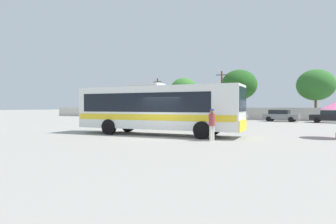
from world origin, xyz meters
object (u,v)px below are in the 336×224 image
object	(u,v)px
utility_pole_near	(158,97)
roadside_tree_midright	(316,85)
parked_car_leftmost_silver	(195,114)
parked_car_third_grey	(281,115)
roadside_tree_midleft	(239,85)
parked_car_rightmost_black	(331,116)
roadside_tree_left	(184,89)
attendant_by_bus_door	(212,123)
parked_car_second_grey	(231,115)
utility_pole_far	(222,94)
coach_bus_white_yellow	(156,107)

from	to	relation	value
utility_pole_near	roadside_tree_midright	distance (m)	25.56
utility_pole_near	parked_car_leftmost_silver	bearing A→B (deg)	-29.96
parked_car_third_grey	roadside_tree_midleft	world-z (taller)	roadside_tree_midleft
parked_car_rightmost_black	roadside_tree_left	xyz separation A→B (m)	(-23.47, 9.40, 4.28)
attendant_by_bus_door	parked_car_leftmost_silver	bearing A→B (deg)	115.08
parked_car_second_grey	utility_pole_near	bearing A→B (deg)	158.53
parked_car_rightmost_black	attendant_by_bus_door	bearing A→B (deg)	-104.27
parked_car_second_grey	utility_pole_far	size ratio (longest dim) A/B	0.58
roadside_tree_midleft	roadside_tree_midright	bearing A→B (deg)	-8.76
roadside_tree_midright	parked_car_second_grey	bearing A→B (deg)	-144.36
parked_car_rightmost_black	utility_pole_far	world-z (taller)	utility_pole_far
parked_car_second_grey	parked_car_rightmost_black	xyz separation A→B (m)	(11.92, -0.33, 0.02)
parked_car_leftmost_silver	roadside_tree_left	xyz separation A→B (m)	(-5.96, 8.67, 4.29)
attendant_by_bus_door	roadside_tree_midleft	distance (m)	34.20
attendant_by_bus_door	utility_pole_near	xyz separation A→B (m)	(-21.24, 30.13, 2.67)
parked_car_second_grey	parked_car_rightmost_black	distance (m)	11.92
parked_car_second_grey	roadside_tree_midleft	world-z (taller)	roadside_tree_midleft
parked_car_leftmost_silver	parked_car_rightmost_black	distance (m)	17.52
utility_pole_far	attendant_by_bus_door	bearing A→B (deg)	-72.97
utility_pole_near	parked_car_third_grey	bearing A→B (deg)	-14.73
roadside_tree_midright	attendant_by_bus_door	bearing A→B (deg)	-97.73
parked_car_leftmost_silver	parked_car_second_grey	xyz separation A→B (m)	(5.59, -0.41, -0.01)
roadside_tree_midleft	utility_pole_far	bearing A→B (deg)	-112.88
coach_bus_white_yellow	parked_car_second_grey	bearing A→B (deg)	93.32
parked_car_leftmost_silver	parked_car_third_grey	xyz separation A→B (m)	(11.91, -0.06, 0.02)
parked_car_leftmost_silver	utility_pole_far	bearing A→B (deg)	61.04
parked_car_third_grey	roadside_tree_midright	distance (m)	8.95
parked_car_rightmost_black	utility_pole_far	distance (m)	16.19
attendant_by_bus_door	utility_pole_far	xyz separation A→B (m)	(-8.91, 29.11, 2.92)
utility_pole_near	roadside_tree_left	distance (m)	5.07
parked_car_rightmost_black	roadside_tree_midleft	size ratio (longest dim) A/B	0.55
coach_bus_white_yellow	parked_car_third_grey	xyz separation A→B (m)	(5.02, 22.79, -1.07)
parked_car_third_grey	utility_pole_near	distance (m)	22.61
parked_car_third_grey	parked_car_second_grey	bearing A→B (deg)	-176.88
parked_car_rightmost_black	roadside_tree_left	world-z (taller)	roadside_tree_left
parked_car_leftmost_silver	utility_pole_far	size ratio (longest dim) A/B	0.59
roadside_tree_midright	parked_car_leftmost_silver	bearing A→B (deg)	-156.44
parked_car_second_grey	parked_car_leftmost_silver	bearing A→B (deg)	175.83
coach_bus_white_yellow	roadside_tree_midleft	xyz separation A→B (m)	(-2.64, 31.48, 3.67)
parked_car_rightmost_black	utility_pole_near	bearing A→B (deg)	166.86
coach_bus_white_yellow	roadside_tree_midright	bearing A→B (deg)	73.45
parked_car_rightmost_black	parked_car_second_grey	bearing A→B (deg)	178.44
parked_car_rightmost_black	utility_pole_near	size ratio (longest dim) A/B	0.63
utility_pole_near	roadside_tree_left	size ratio (longest dim) A/B	0.98
parked_car_second_grey	utility_pole_near	world-z (taller)	utility_pole_near
parked_car_leftmost_silver	parked_car_third_grey	distance (m)	11.91
utility_pole_far	parked_car_second_grey	bearing A→B (deg)	-58.83
roadside_tree_midright	roadside_tree_left	bearing A→B (deg)	175.21
roadside_tree_midright	parked_car_third_grey	bearing A→B (deg)	-118.85
utility_pole_far	roadside_tree_left	world-z (taller)	utility_pole_far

